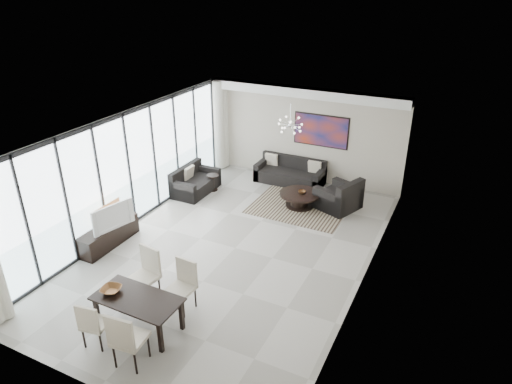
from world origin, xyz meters
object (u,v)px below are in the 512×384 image
Objects in this scene: coffee_table at (300,199)px; sofa_main at (290,174)px; dining_table at (138,302)px; television at (111,216)px; tv_console at (109,235)px.

coffee_table is 0.54× the size of sofa_main.
dining_table is at bearing -90.13° from sofa_main.
tv_console is at bearing 105.80° from television.
coffee_table is 0.70× the size of dining_table.
coffee_table is at bearing 81.54° from dining_table.
dining_table is (2.32, -1.94, -0.25)m from television.
sofa_main is 1.96× the size of television.
sofa_main is 1.28× the size of tv_console.
sofa_main is 5.76m from television.
dining_table is at bearing -115.26° from television.
television is at bearing 140.17° from dining_table.
tv_console is at bearing -130.93° from coffee_table.
coffee_table is at bearing -58.59° from sofa_main.
television is 3.03m from dining_table.
television reaches higher than sofa_main.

